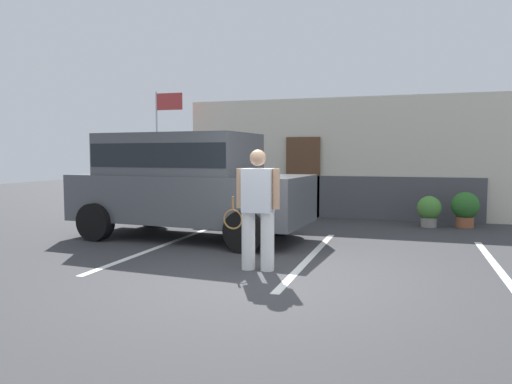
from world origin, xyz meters
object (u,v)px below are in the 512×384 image
potted_plant_by_porch (429,210)px  parked_suv (186,180)px  potted_plant_secondary (465,208)px  flag_pole (163,130)px  tennis_player_man (257,208)px

potted_plant_by_porch → parked_suv: bearing=-147.9°
potted_plant_by_porch → potted_plant_secondary: 0.80m
parked_suv → potted_plant_by_porch: (4.65, 2.91, -0.75)m
flag_pole → tennis_player_man: bearing=-50.7°
parked_suv → tennis_player_man: size_ratio=2.76×
flag_pole → parked_suv: bearing=-55.0°
parked_suv → potted_plant_secondary: parked_suv is taller
parked_suv → flag_pole: flag_pole is taller
tennis_player_man → parked_suv: bearing=-46.1°
potted_plant_by_porch → potted_plant_secondary: potted_plant_secondary is taller
tennis_player_man → flag_pole: flag_pole is taller
parked_suv → potted_plant_secondary: (5.42, 3.11, -0.70)m
potted_plant_secondary → flag_pole: 7.88m
parked_suv → potted_plant_by_porch: bearing=36.0°
tennis_player_man → flag_pole: bearing=-51.7°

